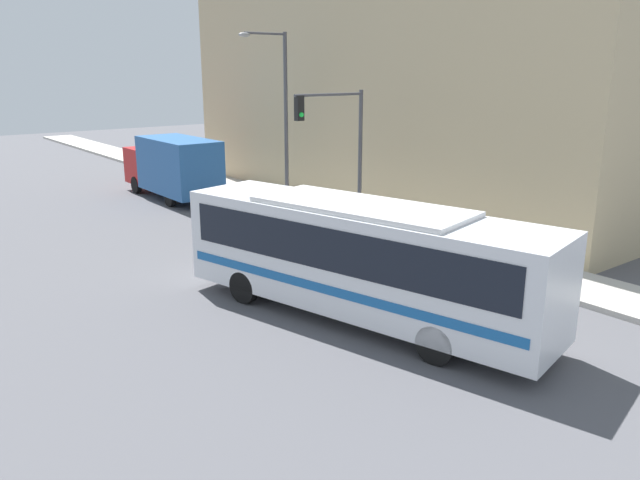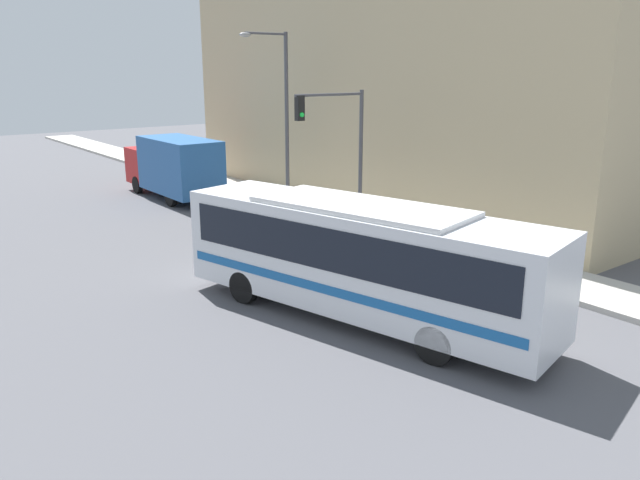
{
  "view_description": "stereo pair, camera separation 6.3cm",
  "coord_description": "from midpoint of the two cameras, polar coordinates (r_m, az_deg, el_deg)",
  "views": [
    {
      "loc": [
        -11.34,
        -8.72,
        6.48
      ],
      "look_at": [
        0.02,
        5.93,
        1.36
      ],
      "focal_mm": 35.0,
      "sensor_mm": 36.0,
      "label": 1
    },
    {
      "loc": [
        -11.29,
        -8.76,
        6.48
      ],
      "look_at": [
        0.02,
        5.93,
        1.36
      ],
      "focal_mm": 35.0,
      "sensor_mm": 36.0,
      "label": 2
    }
  ],
  "objects": [
    {
      "name": "delivery_truck",
      "position": [
        32.81,
        -13.38,
        6.64
      ],
      "size": [
        2.35,
        7.2,
        3.12
      ],
      "color": "#265999",
      "rests_on": "ground_plane"
    },
    {
      "name": "building_facade",
      "position": [
        31.18,
        5.73,
        13.6
      ],
      "size": [
        6.0,
        25.85,
        11.03
      ],
      "color": "tan",
      "rests_on": "ground_plane"
    },
    {
      "name": "sidewalk",
      "position": [
        34.05,
        -6.92,
        4.5
      ],
      "size": [
        2.58,
        70.0,
        0.17
      ],
      "color": "#B7B2A8",
      "rests_on": "ground_plane"
    },
    {
      "name": "traffic_light_pole",
      "position": [
        24.47,
        1.7,
        9.46
      ],
      "size": [
        3.28,
        0.35,
        5.5
      ],
      "color": "#47474C",
      "rests_on": "sidewalk"
    },
    {
      "name": "fire_hydrant",
      "position": [
        21.98,
        12.54,
        -0.5
      ],
      "size": [
        0.26,
        0.34,
        0.83
      ],
      "color": "#999999",
      "rests_on": "sidewalk"
    },
    {
      "name": "ground_plane",
      "position": [
        15.7,
        13.4,
        -9.38
      ],
      "size": [
        120.0,
        120.0,
        0.0
      ],
      "primitive_type": "plane",
      "color": "#515156"
    },
    {
      "name": "parking_meter",
      "position": [
        26.07,
        2.24,
        3.44
      ],
      "size": [
        0.14,
        0.14,
        1.33
      ],
      "color": "#47474C",
      "rests_on": "sidewalk"
    },
    {
      "name": "street_lamp",
      "position": [
        29.2,
        -3.69,
        12.08
      ],
      "size": [
        2.47,
        0.28,
        7.87
      ],
      "color": "#47474C",
      "rests_on": "sidewalk"
    },
    {
      "name": "city_bus",
      "position": [
        16.27,
        3.58,
        -1.27
      ],
      "size": [
        4.83,
        10.75,
        3.14
      ],
      "rotation": [
        0.0,
        0.0,
        0.24
      ],
      "color": "silver",
      "rests_on": "ground_plane"
    }
  ]
}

